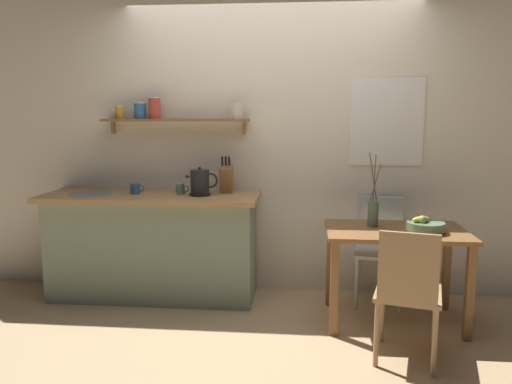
{
  "coord_description": "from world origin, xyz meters",
  "views": [
    {
      "loc": [
        0.28,
        -3.75,
        1.6
      ],
      "look_at": [
        -0.1,
        0.25,
        0.95
      ],
      "focal_mm": 35.03,
      "sensor_mm": 36.0,
      "label": 1
    }
  ],
  "objects_px": {
    "knife_block": "(227,178)",
    "coffee_mug_spare": "(181,189)",
    "twig_vase": "(373,212)",
    "electric_kettle": "(200,183)",
    "dining_table": "(395,245)",
    "dining_chair_near": "(408,289)",
    "coffee_mug_by_sink": "(136,189)",
    "dining_chair_far": "(380,244)",
    "fruit_bowl": "(425,226)"
  },
  "relations": [
    {
      "from": "knife_block",
      "to": "coffee_mug_spare",
      "type": "xyz_separation_m",
      "value": [
        -0.38,
        -0.11,
        -0.08
      ]
    },
    {
      "from": "dining_table",
      "to": "twig_vase",
      "type": "xyz_separation_m",
      "value": [
        -0.16,
        0.09,
        0.23
      ]
    },
    {
      "from": "fruit_bowl",
      "to": "knife_block",
      "type": "distance_m",
      "value": 1.66
    },
    {
      "from": "dining_chair_near",
      "to": "fruit_bowl",
      "type": "distance_m",
      "value": 0.69
    },
    {
      "from": "coffee_mug_by_sink",
      "to": "fruit_bowl",
      "type": "bearing_deg",
      "value": -9.9
    },
    {
      "from": "dining_table",
      "to": "twig_vase",
      "type": "relative_size",
      "value": 1.83
    },
    {
      "from": "coffee_mug_by_sink",
      "to": "knife_block",
      "type": "bearing_deg",
      "value": 10.28
    },
    {
      "from": "knife_block",
      "to": "coffee_mug_by_sink",
      "type": "relative_size",
      "value": 2.56
    },
    {
      "from": "knife_block",
      "to": "coffee_mug_by_sink",
      "type": "distance_m",
      "value": 0.77
    },
    {
      "from": "fruit_bowl",
      "to": "twig_vase",
      "type": "height_order",
      "value": "twig_vase"
    },
    {
      "from": "twig_vase",
      "to": "knife_block",
      "type": "relative_size",
      "value": 1.8
    },
    {
      "from": "knife_block",
      "to": "twig_vase",
      "type": "bearing_deg",
      "value": -17.51
    },
    {
      "from": "dining_chair_near",
      "to": "electric_kettle",
      "type": "distance_m",
      "value": 1.87
    },
    {
      "from": "twig_vase",
      "to": "electric_kettle",
      "type": "height_order",
      "value": "twig_vase"
    },
    {
      "from": "knife_block",
      "to": "coffee_mug_spare",
      "type": "relative_size",
      "value": 2.75
    },
    {
      "from": "twig_vase",
      "to": "coffee_mug_by_sink",
      "type": "distance_m",
      "value": 1.97
    },
    {
      "from": "electric_kettle",
      "to": "knife_block",
      "type": "xyz_separation_m",
      "value": [
        0.2,
        0.16,
        0.02
      ]
    },
    {
      "from": "electric_kettle",
      "to": "coffee_mug_spare",
      "type": "bearing_deg",
      "value": 162.85
    },
    {
      "from": "dining_chair_near",
      "to": "electric_kettle",
      "type": "bearing_deg",
      "value": 147.58
    },
    {
      "from": "twig_vase",
      "to": "coffee_mug_by_sink",
      "type": "bearing_deg",
      "value": 173.03
    },
    {
      "from": "dining_chair_near",
      "to": "twig_vase",
      "type": "relative_size",
      "value": 1.56
    },
    {
      "from": "dining_chair_far",
      "to": "twig_vase",
      "type": "xyz_separation_m",
      "value": [
        -0.12,
        -0.35,
        0.34
      ]
    },
    {
      "from": "fruit_bowl",
      "to": "electric_kettle",
      "type": "height_order",
      "value": "electric_kettle"
    },
    {
      "from": "electric_kettle",
      "to": "dining_chair_far",
      "type": "bearing_deg",
      "value": 5.24
    },
    {
      "from": "dining_table",
      "to": "electric_kettle",
      "type": "bearing_deg",
      "value": 169.02
    },
    {
      "from": "electric_kettle",
      "to": "coffee_mug_spare",
      "type": "height_order",
      "value": "electric_kettle"
    },
    {
      "from": "dining_chair_far",
      "to": "dining_chair_near",
      "type": "bearing_deg",
      "value": -89.6
    },
    {
      "from": "dining_chair_near",
      "to": "coffee_mug_spare",
      "type": "relative_size",
      "value": 7.73
    },
    {
      "from": "fruit_bowl",
      "to": "twig_vase",
      "type": "relative_size",
      "value": 0.48
    },
    {
      "from": "dining_chair_far",
      "to": "electric_kettle",
      "type": "xyz_separation_m",
      "value": [
        -1.51,
        -0.14,
        0.52
      ]
    },
    {
      "from": "twig_vase",
      "to": "coffee_mug_spare",
      "type": "xyz_separation_m",
      "value": [
        -1.57,
        0.27,
        0.12
      ]
    },
    {
      "from": "dining_chair_near",
      "to": "coffee_mug_spare",
      "type": "height_order",
      "value": "coffee_mug_spare"
    },
    {
      "from": "knife_block",
      "to": "coffee_mug_spare",
      "type": "height_order",
      "value": "knife_block"
    },
    {
      "from": "dining_chair_near",
      "to": "coffee_mug_by_sink",
      "type": "distance_m",
      "value": 2.34
    },
    {
      "from": "dining_chair_near",
      "to": "coffee_mug_spare",
      "type": "xyz_separation_m",
      "value": [
        -1.7,
        1.02,
        0.46
      ]
    },
    {
      "from": "dining_table",
      "to": "dining_chair_far",
      "type": "xyz_separation_m",
      "value": [
        -0.04,
        0.44,
        -0.11
      ]
    },
    {
      "from": "dining_chair_far",
      "to": "coffee_mug_spare",
      "type": "relative_size",
      "value": 7.67
    },
    {
      "from": "dining_chair_far",
      "to": "coffee_mug_by_sink",
      "type": "bearing_deg",
      "value": -176.86
    },
    {
      "from": "dining_table",
      "to": "dining_chair_near",
      "type": "distance_m",
      "value": 0.67
    },
    {
      "from": "fruit_bowl",
      "to": "dining_chair_near",
      "type": "bearing_deg",
      "value": -111.07
    },
    {
      "from": "fruit_bowl",
      "to": "dining_chair_far",
      "type": "bearing_deg",
      "value": 114.31
    },
    {
      "from": "dining_chair_far",
      "to": "coffee_mug_spare",
      "type": "bearing_deg",
      "value": -177.22
    },
    {
      "from": "dining_table",
      "to": "dining_chair_near",
      "type": "bearing_deg",
      "value": -92.97
    },
    {
      "from": "knife_block",
      "to": "dining_chair_near",
      "type": "bearing_deg",
      "value": -40.43
    },
    {
      "from": "coffee_mug_by_sink",
      "to": "coffee_mug_spare",
      "type": "bearing_deg",
      "value": 4.74
    },
    {
      "from": "coffee_mug_by_sink",
      "to": "coffee_mug_spare",
      "type": "distance_m",
      "value": 0.38
    },
    {
      "from": "electric_kettle",
      "to": "knife_block",
      "type": "height_order",
      "value": "knife_block"
    },
    {
      "from": "dining_chair_far",
      "to": "twig_vase",
      "type": "bearing_deg",
      "value": -108.82
    },
    {
      "from": "dining_table",
      "to": "coffee_mug_by_sink",
      "type": "relative_size",
      "value": 8.39
    },
    {
      "from": "fruit_bowl",
      "to": "knife_block",
      "type": "height_order",
      "value": "knife_block"
    }
  ]
}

